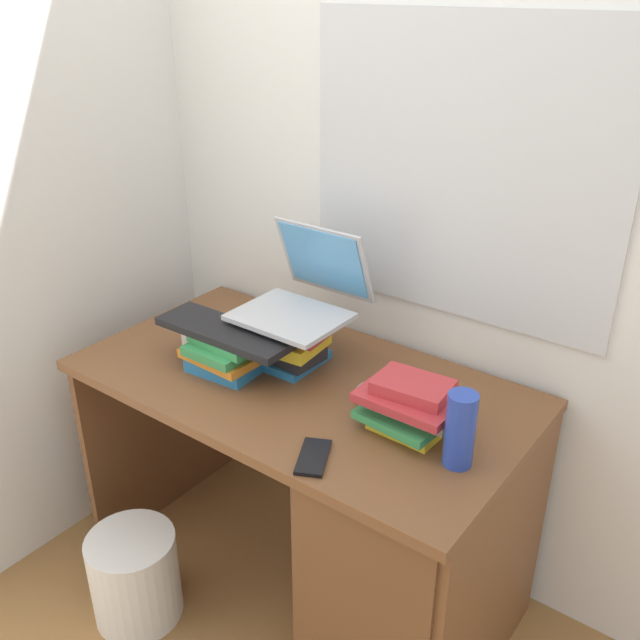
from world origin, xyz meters
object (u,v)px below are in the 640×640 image
cell_phone (313,457)px  wastebasket (135,576)px  book_stack_keyboard_riser (227,353)px  water_bottle (460,430)px  desk (387,527)px  mug (194,329)px  laptop (305,292)px  computer_mouse (368,390)px  book_stack_side (411,405)px  keyboard (226,331)px  book_stack_tall (290,342)px

cell_phone → wastebasket: bearing=168.1°
book_stack_keyboard_riser → cell_phone: (0.45, -0.18, -0.05)m
water_bottle → cell_phone: (-0.28, -0.19, -0.09)m
desk → mug: bearing=179.4°
laptop → computer_mouse: bearing=-15.8°
cell_phone → wastebasket: (-0.57, -0.15, -0.61)m
computer_mouse → book_stack_side: bearing=-20.5°
keyboard → water_bottle: size_ratio=2.25×
cell_phone → book_stack_side: bearing=38.1°
mug → wastebasket: 0.76m
keyboard → water_bottle: bearing=-0.9°
desk → keyboard: bearing=-174.0°
computer_mouse → book_stack_keyboard_riser: bearing=-163.2°
book_stack_side → book_stack_tall: bearing=170.6°
mug → wastebasket: bearing=-78.8°
book_stack_tall → cell_phone: bearing=-44.2°
book_stack_tall → keyboard: bearing=-131.8°
book_stack_keyboard_riser → water_bottle: size_ratio=1.26×
laptop → water_bottle: size_ratio=1.76×
book_stack_keyboard_riser → computer_mouse: bearing=16.8°
desk → computer_mouse: 0.39m
book_stack_side → keyboard: 0.57m
desk → water_bottle: bearing=-13.6°
book_stack_side → computer_mouse: (-0.17, 0.06, -0.05)m
wastebasket → book_stack_keyboard_riser: bearing=70.4°
keyboard → mug: size_ratio=3.57×
book_stack_tall → laptop: laptop is taller
laptop → cell_phone: size_ratio=2.42×
book_stack_keyboard_riser → wastebasket: (-0.12, -0.33, -0.66)m
mug → wastebasket: (0.08, -0.39, -0.65)m
mug → water_bottle: bearing=-3.6°
computer_mouse → cell_phone: computer_mouse is taller
book_stack_tall → cell_phone: 0.46m
book_stack_keyboard_riser → wastebasket: bearing=-109.6°
keyboard → water_bottle: 0.72m
desk → book_stack_side: bearing=9.2°
desk → laptop: bearing=159.6°
book_stack_side → computer_mouse: size_ratio=2.31×
water_bottle → cell_phone: water_bottle is taller
laptop → computer_mouse: (0.27, -0.08, -0.19)m
book_stack_tall → mug: size_ratio=1.96×
book_stack_tall → wastebasket: 0.86m
desk → laptop: (-0.39, 0.15, 0.55)m
desk → laptop: laptop is taller
cell_phone → desk: bearing=46.7°
mug → book_stack_side: bearing=-0.1°
keyboard → book_stack_side: bearing=5.0°
desk → book_stack_tall: size_ratio=5.53×
book_stack_keyboard_riser → laptop: size_ratio=0.71×
book_stack_tall → computer_mouse: book_stack_tall is taller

